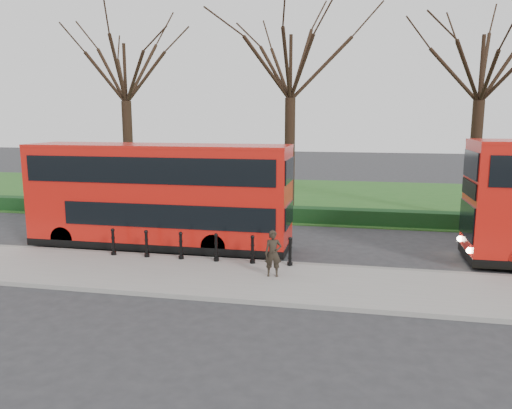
# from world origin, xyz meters

# --- Properties ---
(ground) EXTENTS (120.00, 120.00, 0.00)m
(ground) POSITION_xyz_m (0.00, 0.00, 0.00)
(ground) COLOR #28282B
(ground) RESTS_ON ground
(pavement) EXTENTS (60.00, 4.00, 0.15)m
(pavement) POSITION_xyz_m (0.00, -3.00, 0.07)
(pavement) COLOR gray
(pavement) RESTS_ON ground
(kerb) EXTENTS (60.00, 0.25, 0.16)m
(kerb) POSITION_xyz_m (0.00, -1.00, 0.07)
(kerb) COLOR slate
(kerb) RESTS_ON ground
(grass_verge) EXTENTS (60.00, 18.00, 0.06)m
(grass_verge) POSITION_xyz_m (0.00, 15.00, 0.03)
(grass_verge) COLOR #22541C
(grass_verge) RESTS_ON ground
(hedge) EXTENTS (60.00, 0.90, 0.80)m
(hedge) POSITION_xyz_m (0.00, 6.80, 0.40)
(hedge) COLOR black
(hedge) RESTS_ON ground
(yellow_line_outer) EXTENTS (60.00, 0.10, 0.01)m
(yellow_line_outer) POSITION_xyz_m (0.00, -0.70, 0.01)
(yellow_line_outer) COLOR yellow
(yellow_line_outer) RESTS_ON ground
(yellow_line_inner) EXTENTS (60.00, 0.10, 0.01)m
(yellow_line_inner) POSITION_xyz_m (0.00, -0.50, 0.01)
(yellow_line_inner) COLOR yellow
(yellow_line_inner) RESTS_ON ground
(tree_left) EXTENTS (7.39, 7.39, 11.55)m
(tree_left) POSITION_xyz_m (-8.00, 10.00, 8.40)
(tree_left) COLOR black
(tree_left) RESTS_ON ground
(tree_mid) EXTENTS (7.54, 7.54, 11.78)m
(tree_mid) POSITION_xyz_m (2.00, 10.00, 8.56)
(tree_mid) COLOR black
(tree_mid) RESTS_ON ground
(tree_right) EXTENTS (7.30, 7.30, 11.41)m
(tree_right) POSITION_xyz_m (12.00, 10.00, 8.29)
(tree_right) COLOR black
(tree_right) RESTS_ON ground
(bollard_row) EXTENTS (7.03, 0.15, 1.00)m
(bollard_row) POSITION_xyz_m (0.17, -1.35, 0.65)
(bollard_row) COLOR black
(bollard_row) RESTS_ON pavement
(bus_lead) EXTENTS (10.85, 2.49, 4.32)m
(bus_lead) POSITION_xyz_m (-2.13, 0.53, 2.17)
(bus_lead) COLOR red
(bus_lead) RESTS_ON ground
(pedestrian) EXTENTS (0.62, 0.46, 1.56)m
(pedestrian) POSITION_xyz_m (3.22, -2.67, 0.93)
(pedestrian) COLOR black
(pedestrian) RESTS_ON pavement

